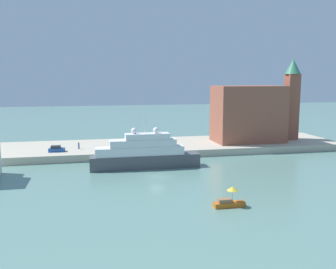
{
  "coord_description": "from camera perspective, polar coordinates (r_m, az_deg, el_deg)",
  "views": [
    {
      "loc": [
        -12.69,
        -70.43,
        19.25
      ],
      "look_at": [
        3.55,
        6.0,
        7.47
      ],
      "focal_mm": 39.77,
      "sensor_mm": 36.0,
      "label": 1
    }
  ],
  "objects": [
    {
      "name": "harbor_building",
      "position": [
        105.7,
        12.18,
        3.11
      ],
      "size": [
        18.75,
        10.84,
        15.47
      ],
      "primitive_type": "cube",
      "color": "#93513D",
      "rests_on": "quay_dock"
    },
    {
      "name": "large_yacht",
      "position": [
        80.6,
        -3.74,
        -3.02
      ],
      "size": [
        23.71,
        3.74,
        11.54
      ],
      "color": "#4C4C51",
      "rests_on": "ground"
    },
    {
      "name": "bell_tower",
      "position": [
        112.59,
        18.43,
        5.62
      ],
      "size": [
        4.45,
        4.45,
        22.92
      ],
      "color": "#93513D",
      "rests_on": "quay_dock"
    },
    {
      "name": "parked_car",
      "position": [
        93.49,
        -16.71,
        -2.15
      ],
      "size": [
        3.85,
        1.84,
        1.5
      ],
      "color": "#1E4C99",
      "rests_on": "quay_dock"
    },
    {
      "name": "ground",
      "position": [
        74.1,
        -1.73,
        -6.48
      ],
      "size": [
        400.0,
        400.0,
        0.0
      ],
      "primitive_type": "plane",
      "color": "slate"
    },
    {
      "name": "small_motorboat",
      "position": [
        57.78,
        9.37,
        -9.9
      ],
      "size": [
        4.81,
        1.75,
        3.15
      ],
      "color": "#C66019",
      "rests_on": "ground"
    },
    {
      "name": "person_figure",
      "position": [
        95.65,
        -13.51,
        -1.68
      ],
      "size": [
        0.36,
        0.36,
        1.77
      ],
      "color": "#334C8C",
      "rests_on": "quay_dock"
    },
    {
      "name": "quay_dock",
      "position": [
        99.93,
        -4.5,
        -2.03
      ],
      "size": [
        110.0,
        21.95,
        1.79
      ],
      "primitive_type": "cube",
      "color": "#B7AD99",
      "rests_on": "ground"
    },
    {
      "name": "mooring_bollard",
      "position": [
        90.16,
        -5.47,
        -2.4
      ],
      "size": [
        0.45,
        0.45,
        0.69
      ],
      "primitive_type": "cylinder",
      "color": "black",
      "rests_on": "quay_dock"
    }
  ]
}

